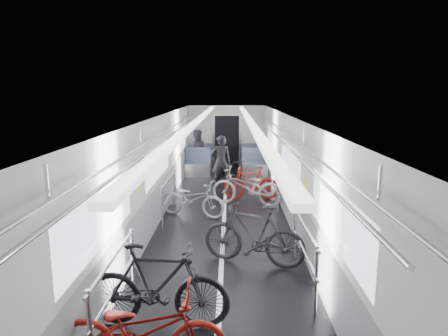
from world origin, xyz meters
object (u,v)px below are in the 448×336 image
(bike_left_far, at_px, (192,199))
(bike_right_mid, at_px, (247,187))
(bike_right_far, at_px, (251,183))
(bike_right_near, at_px, (253,234))
(person_standing, at_px, (221,162))
(bike_left_near, at_px, (142,331))
(bike_aisle, at_px, (229,174))
(person_seated, at_px, (197,152))
(bike_left_mid, at_px, (157,286))

(bike_left_far, xyz_separation_m, bike_right_mid, (1.34, 0.99, 0.06))
(bike_right_mid, height_order, bike_right_far, bike_right_mid)
(bike_right_near, height_order, person_standing, person_standing)
(bike_left_near, relative_size, bike_aisle, 1.02)
(bike_left_near, relative_size, person_seated, 1.13)
(bike_left_far, height_order, bike_right_near, bike_right_near)
(bike_left_mid, bearing_deg, bike_aisle, -2.68)
(bike_left_far, height_order, person_standing, person_standing)
(bike_left_far, height_order, bike_right_far, bike_right_far)
(bike_left_near, distance_m, bike_left_mid, 0.84)
(bike_left_mid, xyz_separation_m, bike_right_mid, (1.34, 5.55, -0.07))
(bike_left_mid, relative_size, bike_right_mid, 0.99)
(bike_left_mid, distance_m, bike_right_far, 6.33)
(bike_left_far, height_order, bike_right_mid, bike_right_mid)
(bike_right_far, xyz_separation_m, bike_aisle, (-0.62, 1.19, 0.00))
(bike_left_near, xyz_separation_m, bike_left_mid, (0.01, 0.83, 0.08))
(person_standing, distance_m, person_seated, 2.38)
(person_standing, bearing_deg, bike_right_mid, 107.57)
(bike_left_mid, distance_m, person_seated, 9.64)
(bike_right_near, bearing_deg, person_standing, -153.41)
(bike_left_mid, xyz_separation_m, bike_right_near, (1.31, 1.89, -0.01))
(bike_left_far, xyz_separation_m, person_standing, (0.62, 2.87, 0.39))
(bike_left_near, bearing_deg, person_standing, -4.44)
(bike_left_mid, height_order, bike_right_near, bike_left_mid)
(bike_right_far, bearing_deg, bike_right_mid, -11.21)
(bike_right_mid, xyz_separation_m, bike_aisle, (-0.48, 1.79, -0.02))
(bike_right_far, bearing_deg, person_standing, -143.88)
(bike_right_near, distance_m, person_seated, 7.91)
(person_seated, bearing_deg, bike_left_far, 92.64)
(bike_left_far, xyz_separation_m, bike_right_far, (1.49, 1.59, 0.03))
(bike_left_near, xyz_separation_m, person_seated, (-0.30, 10.46, 0.32))
(person_seated, bearing_deg, bike_left_near, 90.76)
(bike_right_near, relative_size, bike_right_far, 1.18)
(bike_left_mid, bearing_deg, bike_right_mid, -9.54)
(bike_right_mid, relative_size, person_seated, 1.16)
(bike_left_far, distance_m, bike_right_mid, 1.67)
(bike_right_near, distance_m, bike_right_far, 4.26)
(person_standing, bearing_deg, bike_right_near, 93.76)
(bike_right_near, relative_size, bike_aisle, 1.02)
(bike_right_far, distance_m, person_standing, 1.59)
(bike_right_far, bearing_deg, bike_left_mid, -11.36)
(bike_right_near, relative_size, person_standing, 1.10)
(bike_right_near, bearing_deg, person_seated, -148.66)
(person_standing, bearing_deg, bike_left_mid, 81.87)
(bike_left_mid, height_order, person_standing, person_standing)
(bike_left_far, relative_size, bike_right_far, 1.07)
(bike_right_near, xyz_separation_m, bike_aisle, (-0.45, 5.45, -0.08))
(bike_left_far, bearing_deg, person_seated, 23.06)
(bike_right_near, relative_size, person_seated, 1.13)
(bike_left_near, bearing_deg, bike_right_far, -12.16)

